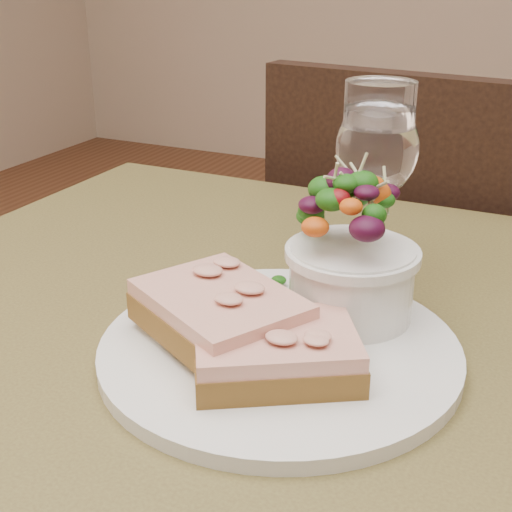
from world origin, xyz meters
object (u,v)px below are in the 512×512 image
at_px(sandwich_back, 220,312).
at_px(wine_glass, 377,154).
at_px(dinner_plate, 279,349).
at_px(ramekin, 190,308).
at_px(cafe_table, 250,438).
at_px(sandwich_front, 276,352).
at_px(salad_bowl, 353,250).
at_px(chair_far, 418,404).

relative_size(sandwich_back, wine_glass, 0.91).
xyz_separation_m(dinner_plate, ramekin, (-0.07, -0.01, 0.03)).
height_order(cafe_table, sandwich_front, sandwich_front).
relative_size(cafe_table, salad_bowl, 6.30).
distance_m(chair_far, dinner_plate, 0.80).
xyz_separation_m(cafe_table, sandwich_back, (-0.01, -0.03, 0.14)).
bearing_deg(sandwich_front, cafe_table, 99.52).
xyz_separation_m(sandwich_back, wine_glass, (0.06, 0.19, 0.09)).
xyz_separation_m(dinner_plate, sandwich_back, (-0.04, -0.02, 0.03)).
bearing_deg(salad_bowl, sandwich_back, -132.15).
height_order(dinner_plate, wine_glass, wine_glass).
xyz_separation_m(ramekin, wine_glass, (0.09, 0.19, 0.09)).
relative_size(ramekin, salad_bowl, 0.52).
bearing_deg(cafe_table, dinner_plate, -26.07).
bearing_deg(cafe_table, chair_far, 87.52).
bearing_deg(dinner_plate, sandwich_back, -158.48).
distance_m(chair_far, sandwich_front, 0.84).
height_order(ramekin, wine_glass, wine_glass).
bearing_deg(salad_bowl, cafe_table, -142.72).
distance_m(sandwich_front, salad_bowl, 0.12).
bearing_deg(dinner_plate, salad_bowl, 63.51).
relative_size(chair_far, sandwich_back, 5.68).
distance_m(sandwich_back, wine_glass, 0.22).
bearing_deg(sandwich_front, ramekin, 131.46).
bearing_deg(cafe_table, ramekin, -144.53).
height_order(cafe_table, sandwich_back, sandwich_back).
relative_size(ramekin, wine_glass, 0.37).
distance_m(dinner_plate, sandwich_back, 0.06).
bearing_deg(cafe_table, sandwich_back, -105.48).
bearing_deg(sandwich_back, sandwich_front, 7.83).
xyz_separation_m(dinner_plate, sandwich_front, (0.01, -0.04, 0.02)).
height_order(chair_far, wine_glass, wine_glass).
xyz_separation_m(cafe_table, dinner_plate, (0.03, -0.02, 0.11)).
distance_m(dinner_plate, sandwich_front, 0.05).
relative_size(chair_far, dinner_plate, 3.19).
xyz_separation_m(sandwich_front, ramekin, (-0.09, 0.03, 0.00)).
bearing_deg(wine_glass, sandwich_back, -107.78).
bearing_deg(wine_glass, chair_far, 92.99).
relative_size(dinner_plate, sandwich_front, 1.94).
xyz_separation_m(chair_far, dinner_plate, (0.01, -0.65, 0.46)).
xyz_separation_m(cafe_table, sandwich_front, (0.05, -0.06, 0.13)).
bearing_deg(sandwich_front, salad_bowl, 47.93).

